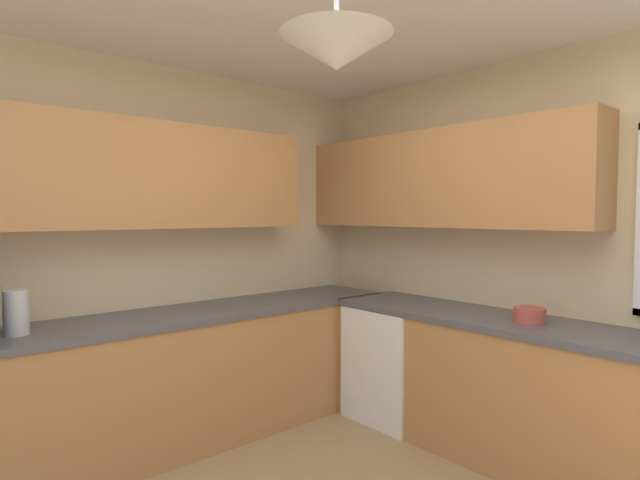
% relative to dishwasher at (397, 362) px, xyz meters
% --- Properties ---
extents(room_shell, '(4.12, 3.95, 2.65)m').
position_rel_dishwasher_xyz_m(room_shell, '(0.22, -0.96, 1.43)').
color(room_shell, beige).
rests_on(room_shell, ground_plane).
extents(counter_run_left, '(0.65, 3.56, 0.89)m').
position_rel_dishwasher_xyz_m(counter_run_left, '(-0.66, -1.58, 0.02)').
color(counter_run_left, '#AD7542').
rests_on(counter_run_left, ground_plane).
extents(counter_run_back, '(3.21, 0.65, 0.89)m').
position_rel_dishwasher_xyz_m(counter_run_back, '(1.24, 0.03, 0.02)').
color(counter_run_back, '#AD7542').
rests_on(counter_run_back, ground_plane).
extents(dishwasher, '(0.60, 0.60, 0.85)m').
position_rel_dishwasher_xyz_m(dishwasher, '(0.00, 0.00, 0.00)').
color(dishwasher, white).
rests_on(dishwasher, ground_plane).
extents(kettle, '(0.13, 0.13, 0.25)m').
position_rel_dishwasher_xyz_m(kettle, '(-0.64, -2.39, 0.59)').
color(kettle, '#B7B7BC').
rests_on(kettle, counter_run_left).
extents(bowl, '(0.19, 0.19, 0.09)m').
position_rel_dishwasher_xyz_m(bowl, '(1.02, 0.03, 0.51)').
color(bowl, '#B74C42').
rests_on(bowl, counter_run_back).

